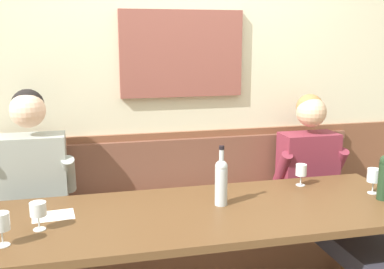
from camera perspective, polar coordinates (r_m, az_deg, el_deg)
room_wall_back at (r=3.20m, az=-2.56°, el=7.81°), size 6.80×0.12×2.80m
wood_wainscot_panel at (r=3.34m, az=-2.24°, el=-8.00°), size 6.80×0.03×0.99m
wall_bench at (r=3.23m, az=-1.46°, el=-12.78°), size 2.63×0.42×0.94m
dining_table at (r=2.49m, az=1.74°, el=-11.09°), size 2.33×0.81×0.74m
person_left_seat at (r=2.74m, az=-19.69°, el=-9.77°), size 0.51×1.23×1.34m
person_right_seat at (r=3.12m, az=17.05°, el=-7.67°), size 0.51×1.23×1.25m
wine_bottle_amber_mid at (r=2.50m, az=3.67°, el=-5.74°), size 0.07×0.07×0.33m
wine_glass_mid_right at (r=2.20m, az=-22.79°, el=-10.10°), size 0.08×0.08×0.15m
wine_glass_mid_left at (r=2.31m, az=-18.69°, el=-8.99°), size 0.08×0.08×0.14m
wine_glass_right_end at (r=2.90m, az=13.49°, el=-4.47°), size 0.07×0.07×0.14m
wine_glass_center_front at (r=2.89m, az=21.77°, el=-4.91°), size 0.08×0.08×0.15m
tasting_sheet_left_guest at (r=2.49m, az=-16.96°, el=-9.70°), size 0.22×0.17×0.00m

